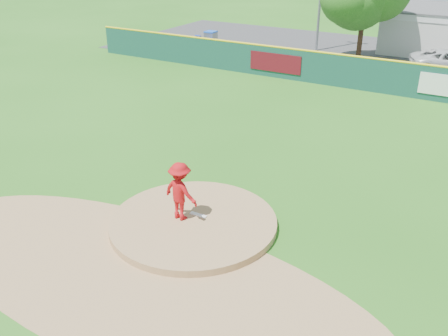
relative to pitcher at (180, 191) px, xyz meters
The scene contains 9 objects.
ground 1.31m from the pitcher, 14.68° to the left, with size 120.00×120.00×0.00m, color #286B19.
pitchers_mound 1.31m from the pitcher, 14.68° to the left, with size 5.50×5.50×0.50m, color #9E774C.
pitching_rubber 1.13m from the pitcher, 45.22° to the left, with size 0.60×0.15×0.04m, color white.
infield_dirt_arc 3.17m from the pitcher, 82.09° to the right, with size 15.40×15.40×0.01m, color #9E774C.
parking_lot 27.14m from the pitcher, 89.15° to the left, with size 44.00×16.00×0.02m, color #38383A.
pitcher is the anchor object (origin of this frame).
fence_banners 18.03m from the pitcher, 88.83° to the left, with size 14.40×0.04×1.20m.
playground_slide 27.31m from the pitcher, 119.71° to the left, with size 0.86×2.43×1.34m.
outfield_fence 18.11m from the pitcher, 88.73° to the left, with size 40.00×0.14×2.07m.
Camera 1 is at (7.95, -11.60, 8.87)m, focal length 40.00 mm.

